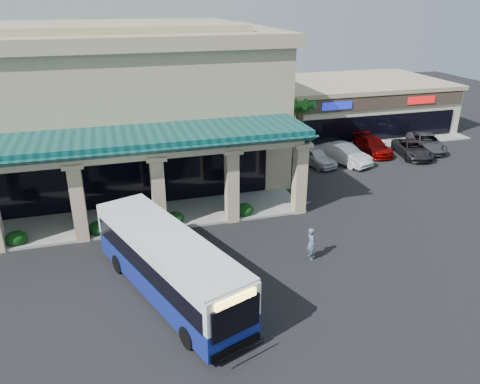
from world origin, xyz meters
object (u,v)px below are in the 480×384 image
object	(u,v)px
car_silver	(314,156)
car_red	(373,146)
car_extra	(426,142)
transit_bus	(168,266)
car_white	(344,154)
pedestrian	(311,244)
car_gray	(413,149)

from	to	relation	value
car_silver	car_red	bearing A→B (deg)	-5.54
car_red	car_extra	world-z (taller)	car_extra
transit_bus	car_silver	xyz separation A→B (m)	(14.35, 15.02, -0.82)
car_silver	car_red	distance (m)	6.48
transit_bus	car_extra	xyz separation A→B (m)	(25.89, 15.83, -0.82)
transit_bus	car_extra	world-z (taller)	transit_bus
car_white	car_red	bearing A→B (deg)	2.76
transit_bus	pedestrian	bearing A→B (deg)	-12.04
car_silver	car_extra	world-z (taller)	car_silver
car_white	car_red	xyz separation A→B (m)	(3.77, 1.71, -0.10)
car_red	car_extra	bearing A→B (deg)	-2.86
pedestrian	car_white	size ratio (longest dim) A/B	0.37
car_silver	car_extra	bearing A→B (deg)	-13.66
pedestrian	car_silver	size ratio (longest dim) A/B	0.42
car_red	car_gray	world-z (taller)	car_red
car_white	car_red	world-z (taller)	car_white
pedestrian	car_extra	world-z (taller)	pedestrian
pedestrian	car_silver	xyz separation A→B (m)	(6.59, 13.91, -0.17)
transit_bus	pedestrian	size ratio (longest dim) A/B	6.08
pedestrian	car_red	world-z (taller)	pedestrian
pedestrian	car_white	bearing A→B (deg)	-33.86
car_gray	car_extra	distance (m)	2.64
car_silver	car_white	bearing A→B (deg)	-25.39
car_red	transit_bus	bearing A→B (deg)	-138.44
car_silver	car_red	xyz separation A→B (m)	(6.33, 1.36, -0.03)
pedestrian	car_red	distance (m)	20.01
pedestrian	car_white	xyz separation A→B (m)	(9.15, 13.56, -0.10)
car_extra	transit_bus	bearing A→B (deg)	-128.90
car_gray	car_extra	size ratio (longest dim) A/B	0.93
pedestrian	car_extra	size ratio (longest dim) A/B	0.34
car_extra	car_silver	bearing A→B (deg)	-156.31
car_silver	car_white	distance (m)	2.59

